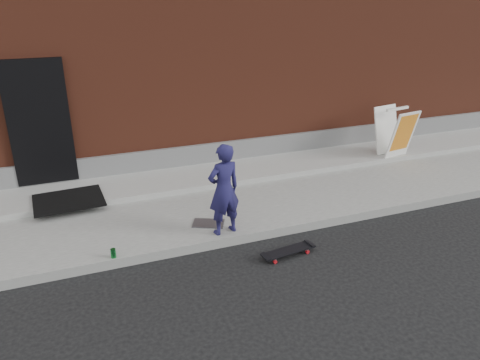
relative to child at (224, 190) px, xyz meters
name	(u,v)px	position (x,y,z in m)	size (l,w,h in m)	color
ground	(235,245)	(0.10, -0.20, -0.86)	(80.00, 80.00, 0.00)	black
sidewalk	(206,201)	(0.10, 1.30, -0.79)	(20.00, 3.00, 0.15)	gray
apron	(193,177)	(0.10, 2.20, -0.66)	(20.00, 1.20, 0.10)	#999994
building	(142,33)	(0.10, 6.79, 1.64)	(20.00, 8.10, 5.00)	maroon
child	(224,190)	(0.00, 0.00, 0.00)	(0.52, 0.34, 1.42)	#1F1C4E
skateboard	(288,251)	(0.73, -0.75, -0.79)	(0.84, 0.31, 0.09)	#B41219
pizza_sign	(395,132)	(4.48, 1.78, -0.09)	(0.73, 0.83, 1.04)	white
soda_can	(113,253)	(-1.69, -0.14, -0.64)	(0.07, 0.07, 0.13)	#1A8435
doormat	(69,200)	(-2.20, 1.80, -0.60)	(1.14, 0.92, 0.03)	black
utility_plate	(208,223)	(-0.15, 0.34, -0.70)	(0.49, 0.31, 0.01)	#57565C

